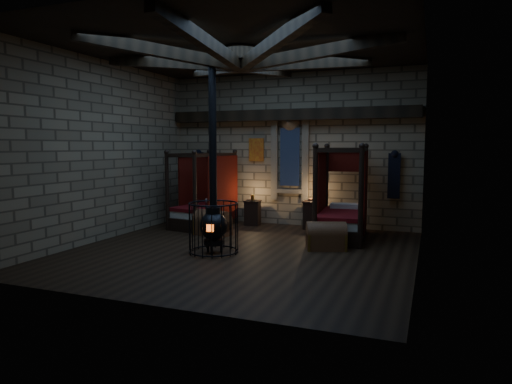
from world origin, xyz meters
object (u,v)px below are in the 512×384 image
(trunk_right, at_px, (326,237))
(stove, at_px, (214,223))
(bed_left, at_px, (205,208))
(trunk_left, at_px, (212,224))
(bed_right, at_px, (342,216))

(trunk_right, bearing_deg, stove, -170.74)
(bed_left, distance_m, trunk_left, 1.33)
(trunk_right, xyz_separation_m, stove, (-2.10, -1.17, 0.36))
(bed_right, bearing_deg, trunk_left, -170.76)
(trunk_left, bearing_deg, trunk_right, 3.91)
(bed_left, relative_size, stove, 0.51)
(stove, bearing_deg, trunk_left, 105.26)
(trunk_left, height_order, stove, stove)
(bed_right, bearing_deg, bed_left, 170.65)
(bed_right, xyz_separation_m, trunk_left, (-3.06, -0.79, -0.25))
(trunk_left, bearing_deg, stove, -48.58)
(bed_right, relative_size, trunk_left, 2.23)
(bed_left, xyz_separation_m, trunk_right, (3.75, -1.59, -0.23))
(trunk_right, bearing_deg, bed_right, 66.43)
(bed_right, distance_m, trunk_right, 1.35)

